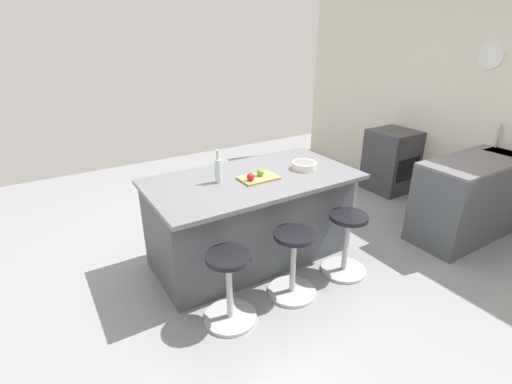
{
  "coord_description": "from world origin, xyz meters",
  "views": [
    {
      "loc": [
        1.88,
        2.77,
        2.21
      ],
      "look_at": [
        0.15,
        -0.03,
        0.77
      ],
      "focal_mm": 26.29,
      "sensor_mm": 36.0,
      "label": 1
    }
  ],
  "objects_px": {
    "oven_range": "(391,161)",
    "kitchen_island": "(251,217)",
    "stool_by_window": "(346,246)",
    "stool_middle": "(293,266)",
    "stool_near_camera": "(229,290)",
    "water_bottle": "(218,170)",
    "apple_red": "(251,177)",
    "cutting_board": "(258,178)",
    "fruit_bowl": "(304,165)",
    "apple_green": "(260,172)"
  },
  "relations": [
    {
      "from": "stool_middle",
      "to": "apple_red",
      "type": "bearing_deg",
      "value": -80.88
    },
    {
      "from": "cutting_board",
      "to": "apple_red",
      "type": "distance_m",
      "value": 0.12
    },
    {
      "from": "apple_green",
      "to": "apple_red",
      "type": "bearing_deg",
      "value": 20.97
    },
    {
      "from": "stool_by_window",
      "to": "fruit_bowl",
      "type": "xyz_separation_m",
      "value": [
        0.08,
        -0.6,
        0.66
      ]
    },
    {
      "from": "oven_range",
      "to": "apple_red",
      "type": "distance_m",
      "value": 2.89
    },
    {
      "from": "stool_middle",
      "to": "cutting_board",
      "type": "relative_size",
      "value": 1.74
    },
    {
      "from": "oven_range",
      "to": "stool_near_camera",
      "type": "height_order",
      "value": "oven_range"
    },
    {
      "from": "water_bottle",
      "to": "cutting_board",
      "type": "bearing_deg",
      "value": 161.47
    },
    {
      "from": "kitchen_island",
      "to": "stool_middle",
      "type": "bearing_deg",
      "value": 90.0
    },
    {
      "from": "stool_near_camera",
      "to": "apple_green",
      "type": "bearing_deg",
      "value": -137.71
    },
    {
      "from": "apple_red",
      "to": "fruit_bowl",
      "type": "relative_size",
      "value": 0.3
    },
    {
      "from": "stool_by_window",
      "to": "fruit_bowl",
      "type": "bearing_deg",
      "value": -82.82
    },
    {
      "from": "apple_green",
      "to": "oven_range",
      "type": "bearing_deg",
      "value": -167.63
    },
    {
      "from": "stool_by_window",
      "to": "stool_near_camera",
      "type": "xyz_separation_m",
      "value": [
        1.27,
        0.0,
        0.0
      ]
    },
    {
      "from": "stool_by_window",
      "to": "stool_near_camera",
      "type": "bearing_deg",
      "value": 0.0
    },
    {
      "from": "stool_middle",
      "to": "water_bottle",
      "type": "xyz_separation_m",
      "value": [
        0.34,
        -0.73,
        0.74
      ]
    },
    {
      "from": "apple_red",
      "to": "water_bottle",
      "type": "height_order",
      "value": "water_bottle"
    },
    {
      "from": "oven_range",
      "to": "stool_middle",
      "type": "height_order",
      "value": "oven_range"
    },
    {
      "from": "apple_red",
      "to": "fruit_bowl",
      "type": "bearing_deg",
      "value": -177.18
    },
    {
      "from": "kitchen_island",
      "to": "apple_red",
      "type": "bearing_deg",
      "value": 58.71
    },
    {
      "from": "stool_by_window",
      "to": "apple_green",
      "type": "height_order",
      "value": "apple_green"
    },
    {
      "from": "stool_by_window",
      "to": "water_bottle",
      "type": "bearing_deg",
      "value": -36.68
    },
    {
      "from": "cutting_board",
      "to": "apple_red",
      "type": "xyz_separation_m",
      "value": [
        0.11,
        0.04,
        0.05
      ]
    },
    {
      "from": "cutting_board",
      "to": "apple_green",
      "type": "xyz_separation_m",
      "value": [
        -0.03,
        -0.02,
        0.05
      ]
    },
    {
      "from": "stool_middle",
      "to": "apple_red",
      "type": "relative_size",
      "value": 8.64
    },
    {
      "from": "apple_green",
      "to": "fruit_bowl",
      "type": "distance_m",
      "value": 0.51
    },
    {
      "from": "apple_green",
      "to": "water_bottle",
      "type": "distance_m",
      "value": 0.41
    },
    {
      "from": "kitchen_island",
      "to": "stool_near_camera",
      "type": "height_order",
      "value": "kitchen_island"
    },
    {
      "from": "oven_range",
      "to": "kitchen_island",
      "type": "bearing_deg",
      "value": 10.17
    },
    {
      "from": "cutting_board",
      "to": "apple_red",
      "type": "relative_size",
      "value": 4.97
    },
    {
      "from": "oven_range",
      "to": "stool_near_camera",
      "type": "bearing_deg",
      "value": 19.9
    },
    {
      "from": "oven_range",
      "to": "stool_middle",
      "type": "distance_m",
      "value": 2.94
    },
    {
      "from": "apple_red",
      "to": "water_bottle",
      "type": "distance_m",
      "value": 0.3
    },
    {
      "from": "stool_near_camera",
      "to": "apple_green",
      "type": "xyz_separation_m",
      "value": [
        -0.68,
        -0.62,
        0.67
      ]
    },
    {
      "from": "stool_middle",
      "to": "stool_near_camera",
      "type": "relative_size",
      "value": 1.0
    },
    {
      "from": "stool_near_camera",
      "to": "water_bottle",
      "type": "xyz_separation_m",
      "value": [
        -0.29,
        -0.73,
        0.74
      ]
    },
    {
      "from": "stool_near_camera",
      "to": "fruit_bowl",
      "type": "distance_m",
      "value": 1.49
    },
    {
      "from": "oven_range",
      "to": "water_bottle",
      "type": "distance_m",
      "value": 3.11
    },
    {
      "from": "water_bottle",
      "to": "apple_red",
      "type": "bearing_deg",
      "value": 147.66
    },
    {
      "from": "oven_range",
      "to": "stool_near_camera",
      "type": "relative_size",
      "value": 1.42
    },
    {
      "from": "stool_middle",
      "to": "kitchen_island",
      "type": "bearing_deg",
      "value": -90.0
    },
    {
      "from": "apple_red",
      "to": "fruit_bowl",
      "type": "xyz_separation_m",
      "value": [
        -0.65,
        -0.03,
        -0.02
      ]
    },
    {
      "from": "kitchen_island",
      "to": "stool_middle",
      "type": "relative_size",
      "value": 3.22
    },
    {
      "from": "oven_range",
      "to": "stool_by_window",
      "type": "relative_size",
      "value": 1.42
    },
    {
      "from": "stool_middle",
      "to": "fruit_bowl",
      "type": "height_order",
      "value": "fruit_bowl"
    },
    {
      "from": "kitchen_island",
      "to": "apple_green",
      "type": "height_order",
      "value": "apple_green"
    },
    {
      "from": "kitchen_island",
      "to": "stool_near_camera",
      "type": "bearing_deg",
      "value": 48.55
    },
    {
      "from": "fruit_bowl",
      "to": "apple_red",
      "type": "bearing_deg",
      "value": 2.82
    },
    {
      "from": "stool_near_camera",
      "to": "cutting_board",
      "type": "xyz_separation_m",
      "value": [
        -0.65,
        -0.61,
        0.63
      ]
    },
    {
      "from": "oven_range",
      "to": "fruit_bowl",
      "type": "xyz_separation_m",
      "value": [
        2.12,
        0.6,
        0.5
      ]
    }
  ]
}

